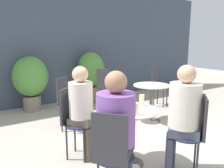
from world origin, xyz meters
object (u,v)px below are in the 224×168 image
(bistro_chair_0, at_px, (72,116))
(seated_person_0, at_px, (82,104))
(cafe_table_near, at_px, (129,123))
(bistro_chair_3, at_px, (105,85))
(bistro_chair_4, at_px, (67,99))
(beer_glass_1, at_px, (118,98))
(seated_person_1, at_px, (116,125))
(bistro_chair_5, at_px, (157,83))
(beer_glass_2, at_px, (113,104))
(seated_person_2, at_px, (183,111))
(beer_glass_3, at_px, (136,109))
(beer_glass_0, at_px, (142,100))
(potted_plant_1, at_px, (91,73))
(bistro_chair_1, at_px, (112,151))
(cafe_table_far, at_px, (151,94))
(bistro_chair_2, at_px, (195,128))
(potted_plant_0, at_px, (31,79))

(bistro_chair_0, height_order, seated_person_0, seated_person_0)
(cafe_table_near, relative_size, bistro_chair_3, 0.77)
(bistro_chair_4, distance_m, beer_glass_1, 1.33)
(cafe_table_near, relative_size, seated_person_0, 0.59)
(bistro_chair_4, bearing_deg, seated_person_1, -132.34)
(bistro_chair_5, bearing_deg, bistro_chair_3, 136.93)
(bistro_chair_5, height_order, beer_glass_2, bistro_chair_5)
(seated_person_2, distance_m, beer_glass_3, 0.55)
(beer_glass_0, relative_size, beer_glass_1, 0.79)
(beer_glass_2, height_order, potted_plant_1, potted_plant_1)
(beer_glass_2, relative_size, potted_plant_1, 0.15)
(beer_glass_2, bearing_deg, beer_glass_0, 0.50)
(bistro_chair_5, bearing_deg, seated_person_2, -153.01)
(cafe_table_near, height_order, bistro_chair_5, bistro_chair_5)
(beer_glass_3, bearing_deg, beer_glass_0, 40.67)
(cafe_table_near, bearing_deg, bistro_chair_1, -137.89)
(cafe_table_far, bearing_deg, seated_person_0, -161.60)
(seated_person_1, xyz_separation_m, beer_glass_1, (0.44, 0.64, 0.07))
(seated_person_0, relative_size, seated_person_1, 0.97)
(cafe_table_far, height_order, beer_glass_0, beer_glass_0)
(beer_glass_3, bearing_deg, beer_glass_2, 122.63)
(beer_glass_0, xyz_separation_m, beer_glass_3, (-0.29, -0.25, -0.00))
(seated_person_2, bearing_deg, beer_glass_3, -69.22)
(bistro_chair_1, distance_m, bistro_chair_5, 3.62)
(seated_person_1, distance_m, beer_glass_1, 0.78)
(cafe_table_near, height_order, seated_person_0, seated_person_0)
(bistro_chair_2, bearing_deg, cafe_table_near, -90.00)
(bistro_chair_2, xyz_separation_m, beer_glass_2, (-0.74, 0.60, 0.26))
(beer_glass_3, distance_m, potted_plant_1, 3.40)
(seated_person_0, xyz_separation_m, seated_person_1, (-0.04, -0.89, 0.01))
(bistro_chair_4, distance_m, seated_person_2, 2.10)
(cafe_table_near, height_order, seated_person_2, seated_person_2)
(cafe_table_far, distance_m, bistro_chair_5, 1.18)
(seated_person_1, bearing_deg, seated_person_2, -135.04)
(bistro_chair_1, distance_m, potted_plant_1, 3.87)
(seated_person_2, height_order, beer_glass_1, seated_person_2)
(bistro_chair_4, bearing_deg, bistro_chair_3, -5.15)
(beer_glass_2, bearing_deg, bistro_chair_2, -39.10)
(cafe_table_near, relative_size, potted_plant_0, 0.59)
(beer_glass_0, xyz_separation_m, beer_glass_1, (-0.25, 0.19, 0.02))
(beer_glass_3, bearing_deg, bistro_chair_4, 96.08)
(bistro_chair_3, relative_size, potted_plant_1, 0.73)
(seated_person_0, bearing_deg, beer_glass_3, -104.64)
(bistro_chair_4, bearing_deg, bistro_chair_1, -135.07)
(beer_glass_3, bearing_deg, potted_plant_1, 72.03)
(cafe_table_far, height_order, bistro_chair_0, bistro_chair_0)
(cafe_table_near, bearing_deg, beer_glass_2, 172.46)
(bistro_chair_1, distance_m, potted_plant_0, 3.54)
(bistro_chair_3, xyz_separation_m, beer_glass_2, (-1.16, -2.19, 0.26))
(bistro_chair_5, height_order, potted_plant_1, potted_plant_1)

